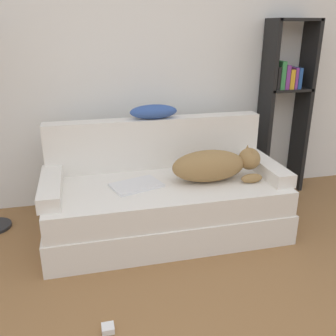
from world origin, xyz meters
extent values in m
cube|color=white|center=(0.00, 2.31, 1.35)|extent=(8.09, 0.06, 2.70)
cube|color=silver|center=(0.12, 1.56, 0.12)|extent=(1.82, 0.86, 0.23)
cube|color=silver|center=(0.12, 1.55, 0.33)|extent=(1.78, 0.82, 0.19)
cube|color=silver|center=(0.12, 1.91, 0.64)|extent=(1.78, 0.15, 0.42)
cube|color=silver|center=(-0.72, 1.55, 0.48)|extent=(0.15, 0.67, 0.10)
cube|color=silver|center=(0.96, 1.55, 0.48)|extent=(0.15, 0.67, 0.10)
ellipsoid|color=olive|center=(0.45, 1.50, 0.55)|extent=(0.57, 0.26, 0.24)
sphere|color=olive|center=(0.78, 1.50, 0.58)|extent=(0.17, 0.17, 0.17)
cone|color=olive|center=(0.78, 1.45, 0.64)|extent=(0.06, 0.06, 0.08)
cone|color=olive|center=(0.78, 1.55, 0.64)|extent=(0.06, 0.06, 0.08)
ellipsoid|color=olive|center=(0.76, 1.38, 0.46)|extent=(0.17, 0.07, 0.07)
cube|color=silver|center=(-0.11, 1.52, 0.44)|extent=(0.41, 0.34, 0.02)
ellipsoid|color=#335199|center=(0.11, 1.90, 0.90)|extent=(0.39, 0.16, 0.11)
cube|color=black|center=(1.22, 2.13, 0.81)|extent=(0.04, 0.26, 1.61)
cube|color=black|center=(1.61, 2.13, 0.81)|extent=(0.04, 0.26, 1.61)
cube|color=black|center=(1.42, 2.13, 1.60)|extent=(0.41, 0.26, 0.02)
cube|color=black|center=(1.42, 2.13, 1.00)|extent=(0.41, 0.26, 0.02)
cube|color=black|center=(1.27, 2.11, 1.11)|extent=(0.03, 0.20, 0.20)
cube|color=#337F42|center=(1.31, 2.11, 1.13)|extent=(0.04, 0.20, 0.25)
cube|color=#753384|center=(1.35, 2.11, 1.12)|extent=(0.04, 0.20, 0.21)
cube|color=gold|center=(1.40, 2.11, 1.10)|extent=(0.04, 0.20, 0.17)
cube|color=#753384|center=(1.44, 2.11, 1.11)|extent=(0.03, 0.20, 0.19)
cube|color=#234C93|center=(1.48, 2.11, 1.10)|extent=(0.03, 0.20, 0.19)
cube|color=white|center=(-0.42, 0.59, 0.02)|extent=(0.07, 0.07, 0.04)
camera|label=1|loc=(-0.48, -1.02, 1.54)|focal=40.00mm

